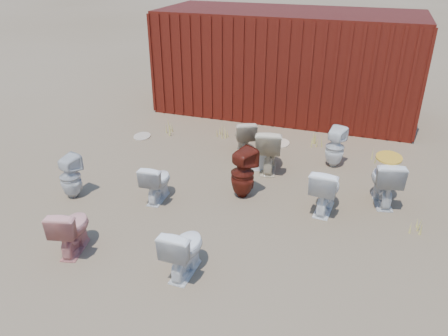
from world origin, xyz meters
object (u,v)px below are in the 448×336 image
(toilet_front_e, at_px, (325,189))
(toilet_back_e, at_px, (335,147))
(loose_tank, at_px, (252,160))
(shipping_container, at_px, (287,63))
(toilet_back_a, at_px, (70,177))
(toilet_front_a, at_px, (157,181))
(toilet_front_maroon, at_px, (243,173))
(toilet_front_pink, at_px, (71,229))
(toilet_back_beige_left, at_px, (244,137))
(toilet_back_beige_right, at_px, (269,149))
(toilet_front_c, at_px, (184,249))
(toilet_back_yellowlid, at_px, (385,181))

(toilet_front_e, bearing_deg, toilet_back_e, -84.49)
(toilet_front_e, xyz_separation_m, loose_tank, (-1.44, 0.99, -0.20))
(shipping_container, distance_m, toilet_back_a, 5.93)
(toilet_front_e, distance_m, toilet_back_e, 1.63)
(toilet_front_a, distance_m, toilet_front_maroon, 1.39)
(toilet_front_pink, relative_size, toilet_back_beige_left, 0.95)
(toilet_back_beige_right, bearing_deg, shipping_container, -92.98)
(toilet_front_pink, height_order, toilet_front_e, toilet_front_e)
(toilet_front_c, height_order, toilet_front_maroon, toilet_front_maroon)
(toilet_front_maroon, bearing_deg, shipping_container, -54.48)
(toilet_back_a, xyz_separation_m, toilet_back_beige_left, (2.17, 2.55, -0.01))
(toilet_front_pink, xyz_separation_m, toilet_back_beige_right, (1.89, 3.22, 0.07))
(toilet_back_beige_left, distance_m, toilet_back_e, 1.75)
(toilet_front_a, height_order, toilet_front_e, toilet_front_e)
(toilet_front_maroon, height_order, toilet_back_a, toilet_front_maroon)
(toilet_back_e, bearing_deg, toilet_front_maroon, 67.58)
(toilet_front_a, xyz_separation_m, toilet_back_a, (-1.35, -0.39, 0.04))
(toilet_front_c, bearing_deg, toilet_front_a, -51.80)
(toilet_back_beige_right, bearing_deg, toilet_front_maroon, 71.09)
(toilet_front_a, bearing_deg, shipping_container, -104.19)
(shipping_container, relative_size, loose_tank, 12.00)
(toilet_back_beige_left, bearing_deg, toilet_back_e, 154.71)
(toilet_back_beige_right, relative_size, toilet_back_e, 1.09)
(toilet_back_beige_left, height_order, toilet_back_beige_right, toilet_back_beige_right)
(toilet_front_a, relative_size, toilet_front_c, 0.92)
(toilet_front_a, distance_m, toilet_back_beige_left, 2.31)
(toilet_back_beige_left, bearing_deg, toilet_back_a, 23.86)
(toilet_front_pink, bearing_deg, toilet_front_a, -119.15)
(shipping_container, xyz_separation_m, loose_tank, (0.14, -3.44, -1.02))
(toilet_front_pink, xyz_separation_m, toilet_back_yellowlid, (3.90, 2.68, 0.05))
(shipping_container, bearing_deg, toilet_back_e, -61.10)
(toilet_front_e, xyz_separation_m, toilet_back_yellowlid, (0.85, 0.55, 0.02))
(toilet_front_pink, relative_size, loose_tank, 1.38)
(toilet_front_pink, bearing_deg, toilet_front_e, -158.08)
(toilet_front_maroon, bearing_deg, loose_tank, -51.09)
(toilet_front_a, relative_size, toilet_back_e, 0.85)
(toilet_back_a, distance_m, loose_tank, 3.17)
(toilet_front_a, relative_size, toilet_front_maroon, 0.77)
(toilet_back_a, bearing_deg, toilet_front_e, -152.08)
(toilet_front_a, xyz_separation_m, toilet_back_beige_left, (0.81, 2.16, 0.04))
(toilet_back_a, xyz_separation_m, toilet_back_beige_right, (2.79, 2.02, 0.05))
(toilet_back_beige_right, bearing_deg, toilet_back_e, -164.43)
(toilet_front_e, relative_size, loose_tank, 1.50)
(loose_tank, bearing_deg, toilet_back_beige_left, 94.88)
(toilet_back_beige_right, height_order, toilet_back_yellowlid, toilet_back_beige_right)
(toilet_front_c, distance_m, toilet_front_maroon, 2.06)
(toilet_front_e, relative_size, toilet_back_yellowlid, 0.96)
(toilet_back_a, distance_m, toilet_back_yellowlid, 5.03)
(toilet_front_e, height_order, toilet_back_yellowlid, toilet_back_yellowlid)
(toilet_back_beige_right, distance_m, toilet_back_e, 1.25)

